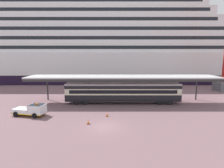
% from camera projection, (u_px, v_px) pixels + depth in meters
% --- Properties ---
extents(ground_plane, '(400.00, 400.00, 0.00)m').
position_uv_depth(ground_plane, '(105.00, 127.00, 24.13)').
color(ground_plane, '#73545B').
extents(cruise_ship, '(137.36, 30.14, 40.67)m').
position_uv_depth(cruise_ship, '(64.00, 44.00, 71.05)').
color(cruise_ship, black).
rests_on(cruise_ship, ground).
extents(platform_canopy, '(37.46, 5.74, 5.46)m').
position_uv_depth(platform_canopy, '(123.00, 77.00, 35.76)').
color(platform_canopy, silver).
rests_on(platform_canopy, ground).
extents(train_carriage, '(22.54, 2.81, 4.11)m').
position_uv_depth(train_carriage, '(123.00, 92.00, 35.76)').
color(train_carriage, black).
rests_on(train_carriage, ground).
extents(service_truck, '(5.51, 3.06, 2.02)m').
position_uv_depth(service_truck, '(32.00, 110.00, 28.52)').
color(service_truck, white).
rests_on(service_truck, ground).
extents(traffic_cone_near, '(0.36, 0.36, 0.70)m').
position_uv_depth(traffic_cone_near, '(107.00, 114.00, 28.28)').
color(traffic_cone_near, black).
rests_on(traffic_cone_near, ground).
extents(traffic_cone_mid, '(0.36, 0.36, 0.74)m').
position_uv_depth(traffic_cone_mid, '(88.00, 121.00, 25.08)').
color(traffic_cone_mid, black).
rests_on(traffic_cone_mid, ground).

